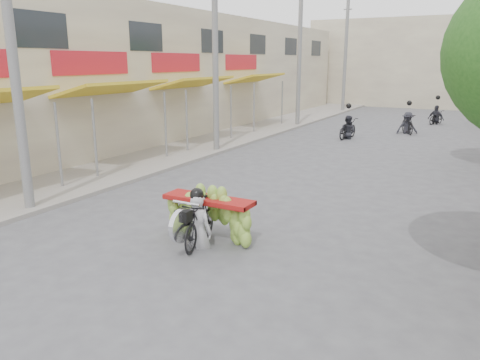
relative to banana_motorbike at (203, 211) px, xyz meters
name	(u,v)px	position (x,y,z in m)	size (l,w,h in m)	color
ground	(103,324)	(0.42, -3.30, -0.69)	(120.00, 120.00, 0.00)	#56565B
sidewalk_left	(220,137)	(-6.58, 11.70, -0.63)	(4.00, 60.00, 0.12)	gray
shophouse_row_left	(124,75)	(-11.56, 10.67, 2.31)	(9.77, 40.00, 6.00)	#BEB296
far_building	(438,63)	(0.42, 34.70, 2.81)	(20.00, 6.00, 7.00)	#BEB296
utility_pole_near	(11,45)	(-4.98, -0.30, 3.34)	(0.60, 0.24, 8.00)	slate
utility_pole_mid	(215,52)	(-4.98, 8.70, 3.34)	(0.60, 0.24, 8.00)	slate
utility_pole_far	(299,54)	(-4.98, 17.70, 3.34)	(0.60, 0.24, 8.00)	slate
utility_pole_back	(345,56)	(-4.98, 26.70, 3.34)	(0.60, 0.24, 8.00)	slate
banana_motorbike	(203,211)	(0.00, 0.00, 0.00)	(2.20, 1.85, 2.06)	black
bg_motorbike_a	(348,124)	(-1.18, 14.67, 0.04)	(0.84, 1.77, 1.95)	black
bg_motorbike_b	(408,118)	(1.10, 17.69, 0.14)	(1.27, 1.85, 1.95)	black
bg_motorbike_c	(437,110)	(1.96, 22.41, 0.14)	(1.09, 1.53, 1.95)	black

